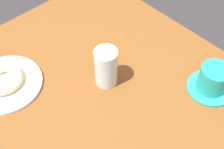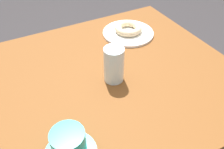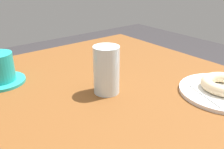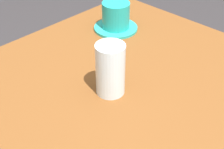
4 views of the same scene
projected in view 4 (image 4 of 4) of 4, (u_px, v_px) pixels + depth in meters
The scene contains 3 objects.
table at pixel (118, 122), 0.82m from camera, with size 0.91×0.81×0.72m.
water_glass at pixel (109, 70), 0.75m from camera, with size 0.07×0.07×0.13m, color silver.
coffee_cup at pixel (116, 17), 1.02m from camera, with size 0.14×0.14×0.09m.
Camera 4 is at (-0.44, -0.40, 1.21)m, focal length 52.23 mm.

